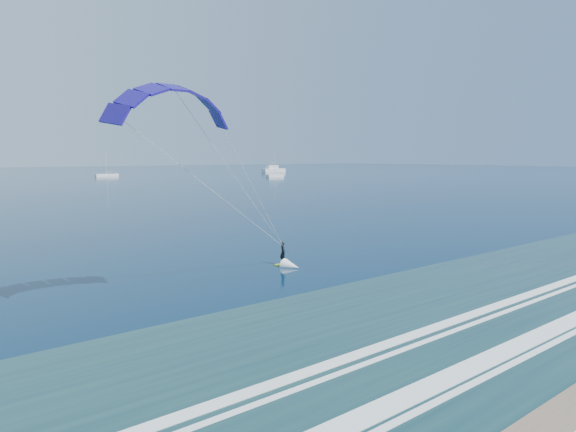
# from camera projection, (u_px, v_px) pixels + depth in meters

# --- Properties ---
(kitesurfer_rig) EXTENTS (18.79, 8.57, 14.09)m
(kitesurfer_rig) POSITION_uv_depth(u_px,v_px,m) (237.00, 181.00, 34.91)
(kitesurfer_rig) COLOR #C0E01A
(kitesurfer_rig) RESTS_ON ground
(motor_yacht) EXTENTS (14.04, 3.75, 5.93)m
(motor_yacht) POSITION_uv_depth(u_px,v_px,m) (273.00, 169.00, 285.08)
(motor_yacht) COLOR silver
(motor_yacht) RESTS_ON ground
(sailboat_4) EXTENTS (9.71, 2.40, 13.12)m
(sailboat_4) POSITION_uv_depth(u_px,v_px,m) (107.00, 175.00, 224.99)
(sailboat_4) COLOR silver
(sailboat_4) RESTS_ON ground
(sailboat_5) EXTENTS (7.98, 2.40, 10.92)m
(sailboat_5) POSITION_uv_depth(u_px,v_px,m) (275.00, 176.00, 219.43)
(sailboat_5) COLOR silver
(sailboat_5) RESTS_ON ground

